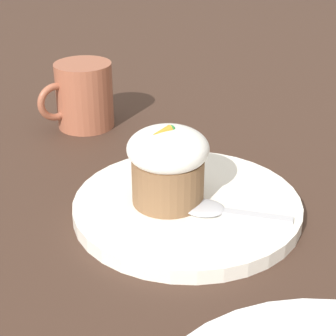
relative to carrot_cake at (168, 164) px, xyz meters
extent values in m
plane|color=#3D281E|center=(-0.02, 0.01, -0.06)|extent=(4.00, 4.00, 0.00)
cylinder|color=white|center=(-0.02, 0.01, -0.05)|extent=(0.23, 0.23, 0.02)
cylinder|color=brown|center=(0.00, 0.00, -0.02)|extent=(0.07, 0.07, 0.05)
ellipsoid|color=white|center=(0.00, 0.00, 0.02)|extent=(0.08, 0.08, 0.04)
cone|color=orange|center=(0.01, 0.00, 0.04)|extent=(0.02, 0.01, 0.01)
sphere|color=green|center=(0.00, 0.00, 0.04)|extent=(0.01, 0.01, 0.01)
cube|color=#B7B7BC|center=(-0.05, 0.08, -0.04)|extent=(0.05, 0.06, 0.00)
ellipsoid|color=#B7B7BC|center=(-0.02, 0.04, -0.04)|extent=(0.05, 0.05, 0.01)
cylinder|color=#9E563D|center=(-0.05, -0.25, -0.01)|extent=(0.08, 0.08, 0.09)
torus|color=#9E563D|center=(0.00, -0.25, -0.01)|extent=(0.05, 0.01, 0.05)
camera|label=1|loc=(0.29, 0.40, 0.25)|focal=60.00mm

